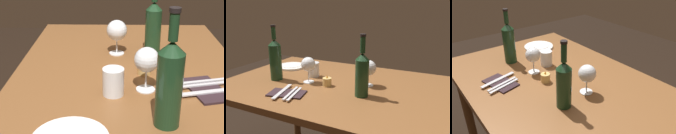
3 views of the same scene
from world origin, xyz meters
TOP-DOWN VIEW (x-y plane):
  - dining_table at (0.00, 0.00)m, footprint 1.30×0.90m
  - wine_glass_left at (0.14, 0.05)m, footprint 0.09×0.09m
  - wine_glass_right at (-0.20, -0.05)m, footprint 0.09×0.09m
  - wine_bottle at (-0.22, 0.11)m, footprint 0.07×0.07m
  - wine_bottle_second at (0.35, 0.09)m, footprint 0.07×0.07m
  - water_tumbler at (0.18, -0.06)m, footprint 0.07×0.07m
  - votive_candle at (0.01, 0.06)m, footprint 0.05×0.05m
  - dinner_plate at (0.44, -0.17)m, footprint 0.21×0.21m
  - folded_napkin at (0.15, 0.26)m, footprint 0.21×0.15m
  - fork_inner at (0.12, 0.26)m, footprint 0.06×0.18m
  - fork_outer at (0.10, 0.26)m, footprint 0.06×0.18m
  - table_knife at (0.18, 0.26)m, footprint 0.07×0.21m

SIDE VIEW (x-z plane):
  - dining_table at x=0.00m, z-range 0.28..1.02m
  - folded_napkin at x=0.15m, z-range 0.74..0.75m
  - dinner_plate at x=0.44m, z-range 0.74..0.76m
  - fork_inner at x=0.12m, z-range 0.75..0.75m
  - fork_outer at x=0.10m, z-range 0.75..0.75m
  - table_knife at x=0.18m, z-range 0.75..0.75m
  - votive_candle at x=0.01m, z-range 0.73..0.80m
  - water_tumbler at x=0.18m, z-range 0.73..0.83m
  - wine_glass_right at x=-0.20m, z-range 0.77..0.92m
  - wine_glass_left at x=0.14m, z-range 0.77..0.93m
  - wine_bottle at x=-0.22m, z-range 0.70..1.02m
  - wine_bottle_second at x=0.35m, z-range 0.70..1.04m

